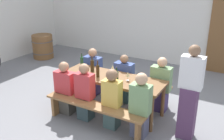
{
  "coord_description": "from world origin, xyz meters",
  "views": [
    {
      "loc": [
        2.32,
        -4.06,
        2.67
      ],
      "look_at": [
        0.0,
        0.0,
        0.9
      ],
      "focal_mm": 41.02,
      "sensor_mm": 36.0,
      "label": 1
    }
  ],
  "objects_px": {
    "seated_guest_near_3": "(140,107)",
    "seated_guest_far_2": "(160,86)",
    "wine_barrel": "(43,46)",
    "seated_guest_far_0": "(93,73)",
    "wine_glass_1": "(113,68)",
    "wine_bottle_0": "(82,61)",
    "wine_bottle_2": "(116,78)",
    "bench_far": "(127,84)",
    "seated_guest_near_0": "(65,89)",
    "wine_glass_2": "(139,78)",
    "wine_glass_3": "(145,79)",
    "wine_bottle_1": "(92,65)",
    "wine_glass_0": "(128,74)",
    "wine_bottle_3": "(98,71)",
    "standing_host": "(189,95)",
    "seated_guest_far_1": "(124,80)",
    "seated_guest_near_1": "(85,93)",
    "seated_guest_near_2": "(112,100)",
    "tasting_table": "(112,81)",
    "bench_near": "(94,109)"
  },
  "relations": [
    {
      "from": "wine_bottle_0",
      "to": "wine_glass_1",
      "type": "xyz_separation_m",
      "value": [
        0.82,
        -0.07,
        0.02
      ]
    },
    {
      "from": "bench_near",
      "to": "seated_guest_far_2",
      "type": "bearing_deg",
      "value": 54.69
    },
    {
      "from": "wine_barrel",
      "to": "bench_near",
      "type": "bearing_deg",
      "value": -34.7
    },
    {
      "from": "seated_guest_near_1",
      "to": "seated_guest_near_2",
      "type": "height_order",
      "value": "seated_guest_near_2"
    },
    {
      "from": "wine_barrel",
      "to": "seated_guest_far_0",
      "type": "bearing_deg",
      "value": -25.78
    },
    {
      "from": "seated_guest_near_3",
      "to": "seated_guest_far_2",
      "type": "height_order",
      "value": "seated_guest_near_3"
    },
    {
      "from": "wine_glass_0",
      "to": "seated_guest_far_1",
      "type": "distance_m",
      "value": 0.72
    },
    {
      "from": "wine_bottle_1",
      "to": "seated_guest_near_2",
      "type": "bearing_deg",
      "value": -36.4
    },
    {
      "from": "seated_guest_far_0",
      "to": "bench_near",
      "type": "bearing_deg",
      "value": 34.11
    },
    {
      "from": "wine_bottle_0",
      "to": "wine_bottle_2",
      "type": "bearing_deg",
      "value": -23.44
    },
    {
      "from": "bench_far",
      "to": "wine_bottle_1",
      "type": "relative_size",
      "value": 6.17
    },
    {
      "from": "wine_glass_1",
      "to": "seated_guest_near_1",
      "type": "xyz_separation_m",
      "value": [
        -0.21,
        -0.69,
        -0.34
      ]
    },
    {
      "from": "tasting_table",
      "to": "bench_far",
      "type": "xyz_separation_m",
      "value": [
        0.0,
        0.66,
        -0.31
      ]
    },
    {
      "from": "wine_barrel",
      "to": "bench_far",
      "type": "bearing_deg",
      "value": -18.85
    },
    {
      "from": "wine_bottle_0",
      "to": "wine_bottle_2",
      "type": "height_order",
      "value": "wine_bottle_2"
    },
    {
      "from": "tasting_table",
      "to": "wine_bottle_3",
      "type": "distance_m",
      "value": 0.35
    },
    {
      "from": "seated_guest_near_3",
      "to": "wine_barrel",
      "type": "xyz_separation_m",
      "value": [
        -4.63,
        2.47,
        -0.18
      ]
    },
    {
      "from": "wine_bottle_2",
      "to": "seated_guest_near_3",
      "type": "bearing_deg",
      "value": -23.35
    },
    {
      "from": "wine_glass_3",
      "to": "standing_host",
      "type": "xyz_separation_m",
      "value": [
        0.83,
        -0.12,
        -0.07
      ]
    },
    {
      "from": "seated_guest_near_3",
      "to": "wine_barrel",
      "type": "height_order",
      "value": "seated_guest_near_3"
    },
    {
      "from": "seated_guest_far_1",
      "to": "seated_guest_far_2",
      "type": "bearing_deg",
      "value": 90.0
    },
    {
      "from": "wine_bottle_3",
      "to": "wine_glass_1",
      "type": "relative_size",
      "value": 1.9
    },
    {
      "from": "wine_bottle_3",
      "to": "standing_host",
      "type": "relative_size",
      "value": 0.21
    },
    {
      "from": "tasting_table",
      "to": "seated_guest_near_0",
      "type": "relative_size",
      "value": 1.94
    },
    {
      "from": "seated_guest_near_2",
      "to": "seated_guest_far_0",
      "type": "height_order",
      "value": "seated_guest_near_2"
    },
    {
      "from": "wine_bottle_1",
      "to": "wine_glass_0",
      "type": "distance_m",
      "value": 0.88
    },
    {
      "from": "wine_glass_1",
      "to": "seated_guest_near_1",
      "type": "distance_m",
      "value": 0.8
    },
    {
      "from": "wine_bottle_0",
      "to": "wine_bottle_2",
      "type": "xyz_separation_m",
      "value": [
        1.14,
        -0.5,
        0.02
      ]
    },
    {
      "from": "bench_near",
      "to": "wine_barrel",
      "type": "distance_m",
      "value": 4.61
    },
    {
      "from": "bench_far",
      "to": "wine_bottle_2",
      "type": "distance_m",
      "value": 1.08
    },
    {
      "from": "wine_glass_2",
      "to": "wine_glass_3",
      "type": "xyz_separation_m",
      "value": [
        0.11,
        0.02,
        -0.01
      ]
    },
    {
      "from": "standing_host",
      "to": "seated_guest_far_0",
      "type": "bearing_deg",
      "value": -15.75
    },
    {
      "from": "wine_glass_1",
      "to": "seated_guest_far_2",
      "type": "distance_m",
      "value": 1.04
    },
    {
      "from": "seated_guest_near_1",
      "to": "seated_guest_far_1",
      "type": "bearing_deg",
      "value": -16.34
    },
    {
      "from": "wine_bottle_2",
      "to": "seated_guest_far_2",
      "type": "height_order",
      "value": "seated_guest_far_2"
    },
    {
      "from": "wine_bottle_2",
      "to": "seated_guest_near_3",
      "type": "distance_m",
      "value": 0.73
    },
    {
      "from": "seated_guest_near_0",
      "to": "seated_guest_near_3",
      "type": "distance_m",
      "value": 1.62
    },
    {
      "from": "wine_glass_1",
      "to": "wine_glass_2",
      "type": "bearing_deg",
      "value": -17.56
    },
    {
      "from": "bench_near",
      "to": "wine_bottle_1",
      "type": "relative_size",
      "value": 6.17
    },
    {
      "from": "wine_bottle_3",
      "to": "wine_bottle_0",
      "type": "bearing_deg",
      "value": 150.47
    },
    {
      "from": "wine_bottle_1",
      "to": "seated_guest_far_0",
      "type": "height_order",
      "value": "seated_guest_far_0"
    },
    {
      "from": "wine_bottle_0",
      "to": "wine_bottle_1",
      "type": "distance_m",
      "value": 0.41
    },
    {
      "from": "wine_glass_2",
      "to": "seated_guest_near_3",
      "type": "bearing_deg",
      "value": -63.13
    },
    {
      "from": "bench_near",
      "to": "wine_glass_0",
      "type": "height_order",
      "value": "wine_glass_0"
    },
    {
      "from": "wine_bottle_0",
      "to": "wine_bottle_3",
      "type": "bearing_deg",
      "value": -29.53
    },
    {
      "from": "wine_glass_0",
      "to": "seated_guest_near_0",
      "type": "bearing_deg",
      "value": -155.37
    },
    {
      "from": "tasting_table",
      "to": "wine_bottle_1",
      "type": "bearing_deg",
      "value": 170.17
    },
    {
      "from": "wine_bottle_1",
      "to": "seated_guest_near_3",
      "type": "relative_size",
      "value": 0.28
    },
    {
      "from": "wine_bottle_3",
      "to": "wine_bottle_1",
      "type": "bearing_deg",
      "value": 141.75
    },
    {
      "from": "wine_glass_1",
      "to": "wine_glass_3",
      "type": "bearing_deg",
      "value": -13.91
    }
  ]
}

